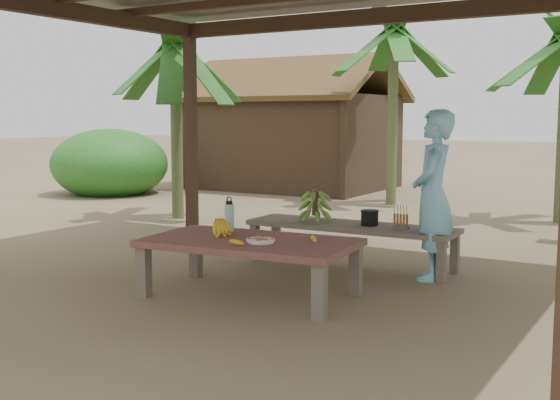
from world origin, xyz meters
The scene contains 15 objects.
ground centered at (0.00, 0.00, 0.00)m, with size 80.00×80.00×0.00m, color brown.
work_table centered at (-0.09, -0.35, 0.43)m, with size 1.89×1.17×0.50m.
bench centered at (0.15, 1.19, 0.39)m, with size 2.21×0.65×0.45m.
ripe_banana_bunch centered at (-0.47, -0.32, 0.58)m, with size 0.26×0.23×0.16m, color yellow, non-canonical shape.
plate centered at (0.08, -0.44, 0.52)m, with size 0.24×0.24×0.04m.
loose_banana_front centered at (-0.04, -0.63, 0.52)m, with size 0.04×0.14×0.04m, color yellow.
loose_banana_side centered at (0.44, -0.16, 0.52)m, with size 0.04×0.16×0.04m, color yellow.
water_flask centered at (-0.49, -0.08, 0.64)m, with size 0.09×0.09×0.32m.
green_banana_stalk centered at (-0.27, 1.18, 0.63)m, with size 0.31×0.31×0.36m, color #598C2D, non-canonical shape.
cooking_pot centered at (0.35, 1.20, 0.53)m, with size 0.18×0.18×0.15m, color black.
skewer_rack centered at (0.71, 1.15, 0.57)m, with size 0.18×0.08×0.24m, color #A57F47, non-canonical shape.
woman centered at (1.05, 1.08, 0.81)m, with size 0.59×0.39×1.63m, color #7CCDEB.
hut centered at (-4.50, 8.00, 1.10)m, with size 4.40×3.43×2.85m.
banana_plant_nw centered at (-1.47, 6.31, 2.82)m, with size 1.80×1.80×3.31m.
banana_plant_w centered at (-3.64, 3.02, 2.36)m, with size 1.80×1.80×2.84m.
Camera 1 is at (3.21, -5.35, 1.56)m, focal length 45.00 mm.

